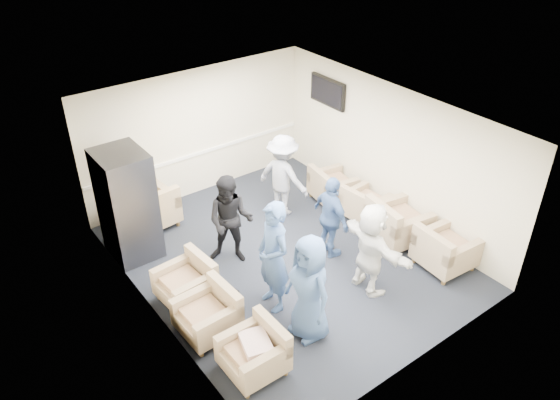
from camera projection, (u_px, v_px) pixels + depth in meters
floor at (286, 258)px, 9.85m from camera, size 6.00×6.00×0.00m
ceiling at (287, 119)px, 8.42m from camera, size 6.00×6.00×0.00m
back_wall at (198, 133)px, 11.18m from camera, size 5.00×0.02×2.70m
front_wall at (426, 290)px, 7.10m from camera, size 5.00×0.02×2.70m
left_wall at (149, 248)px, 7.87m from camera, size 0.02×6.00×2.70m
right_wall at (390, 153)px, 10.40m from camera, size 0.02×6.00×2.70m
chair_rail at (200, 153)px, 11.40m from camera, size 4.98×0.04×0.06m
tv at (328, 92)px, 11.23m from camera, size 0.10×1.00×0.58m
armchair_left_near at (256, 353)px, 7.54m from camera, size 0.79×0.79×0.63m
armchair_left_mid at (210, 315)px, 8.16m from camera, size 0.84×0.84×0.65m
armchair_left_far at (188, 283)px, 8.78m from camera, size 0.85×0.85×0.64m
armchair_right_near at (443, 251)px, 9.44m from camera, size 0.93×0.93×0.69m
armchair_right_midnear at (395, 225)px, 10.09m from camera, size 1.07×1.07×0.75m
armchair_right_midfar at (364, 206)px, 10.77m from camera, size 0.83×0.83×0.61m
armchair_right_far at (331, 187)px, 11.35m from camera, size 0.92×0.92×0.64m
armchair_corner at (151, 210)px, 10.51m from camera, size 1.01×1.01×0.75m
vending_machine at (128, 205)px, 9.49m from camera, size 0.82×0.96×2.02m
backpack at (228, 301)px, 8.51m from camera, size 0.34×0.28×0.51m
pillow at (256, 344)px, 7.45m from camera, size 0.49×0.58×0.14m
person_front_left at (309, 288)px, 7.84m from camera, size 0.57×0.86×1.74m
person_mid_left at (273, 257)px, 8.33m from camera, size 0.51×0.73×1.90m
person_back_left at (230, 220)px, 9.38m from camera, size 1.03×1.02×1.68m
person_back_right at (283, 176)px, 10.67m from camera, size 0.96×1.25×1.71m
person_mid_right at (331, 218)px, 9.55m from camera, size 0.47×0.95×1.57m
person_front_right at (371, 248)px, 8.74m from camera, size 0.59×1.54×1.63m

